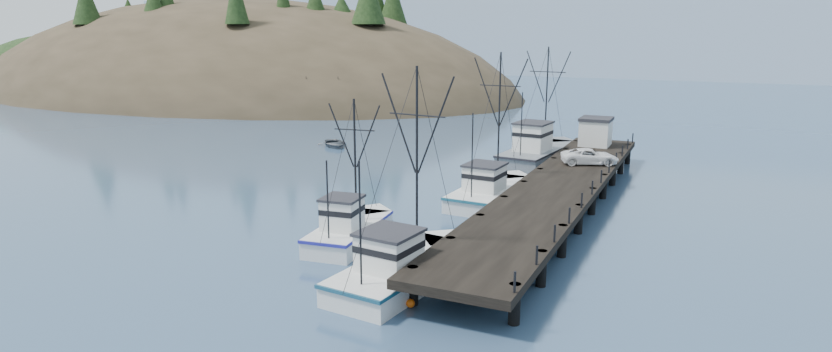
{
  "coord_description": "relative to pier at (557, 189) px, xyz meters",
  "views": [
    {
      "loc": [
        24.17,
        -31.17,
        13.47
      ],
      "look_at": [
        4.1,
        12.16,
        2.5
      ],
      "focal_mm": 28.0,
      "sensor_mm": 36.0,
      "label": 1
    }
  ],
  "objects": [
    {
      "name": "pier",
      "position": [
        0.0,
        0.0,
        0.0
      ],
      "size": [
        6.0,
        44.0,
        2.0
      ],
      "color": "black",
      "rests_on": "ground"
    },
    {
      "name": "distant_ridge_far",
      "position": [
        -54.0,
        169.0,
        -1.69
      ],
      "size": [
        180.0,
        25.0,
        18.0
      ],
      "primitive_type": "cube",
      "color": "silver",
      "rests_on": "ground"
    },
    {
      "name": "trawler_mid",
      "position": [
        -10.32,
        -12.84,
        -0.87
      ],
      "size": [
        3.97,
        9.32,
        9.47
      ],
      "color": "silver",
      "rests_on": "ground"
    },
    {
      "name": "distant_ridge",
      "position": [
        -4.0,
        154.0,
        -1.69
      ],
      "size": [
        360.0,
        40.0,
        26.0
      ],
      "primitive_type": "cube",
      "color": "#9EB2C6",
      "rests_on": "ground"
    },
    {
      "name": "trawler_near",
      "position": [
        -4.23,
        -17.33,
        -0.87
      ],
      "size": [
        4.95,
        11.86,
        11.87
      ],
      "color": "silver",
      "rests_on": "ground"
    },
    {
      "name": "motorboat",
      "position": [
        -29.52,
        15.99,
        -1.69
      ],
      "size": [
        5.86,
        5.95,
        1.01
      ],
      "primitive_type": "imported",
      "rotation": [
        0.0,
        0.0,
        0.74
      ],
      "color": "#53575C",
      "rests_on": "ground"
    },
    {
      "name": "work_vessel",
      "position": [
        -5.34,
        15.54,
        -0.46
      ],
      "size": [
        5.48,
        14.14,
        11.98
      ],
      "color": "slate",
      "rests_on": "ground"
    },
    {
      "name": "pier_shed",
      "position": [
        -0.38,
        18.0,
        1.73
      ],
      "size": [
        3.0,
        3.2,
        2.8
      ],
      "color": "silver",
      "rests_on": "pier"
    },
    {
      "name": "headland",
      "position": [
        -88.95,
        62.61,
        -6.24
      ],
      "size": [
        134.8,
        78.0,
        51.0
      ],
      "color": "#382D1E",
      "rests_on": "ground"
    },
    {
      "name": "ground",
      "position": [
        -14.0,
        -16.0,
        -1.69
      ],
      "size": [
        400.0,
        400.0,
        0.0
      ],
      "primitive_type": "plane",
      "color": "#2F4969",
      "rests_on": "ground"
    },
    {
      "name": "trawler_far",
      "position": [
        -5.32,
        0.66,
        -0.87
      ],
      "size": [
        4.4,
        11.79,
        11.97
      ],
      "color": "silver",
      "rests_on": "ground"
    },
    {
      "name": "pickup_truck",
      "position": [
        0.78,
        8.57,
        0.98
      ],
      "size": [
        5.28,
        3.85,
        1.34
      ],
      "primitive_type": "imported",
      "rotation": [
        0.0,
        0.0,
        1.95
      ],
      "color": "white",
      "rests_on": "pier"
    },
    {
      "name": "moored_sailboats",
      "position": [
        -50.48,
        38.78,
        -1.36
      ],
      "size": [
        16.35,
        17.61,
        6.35
      ],
      "color": "silver",
      "rests_on": "ground"
    }
  ]
}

